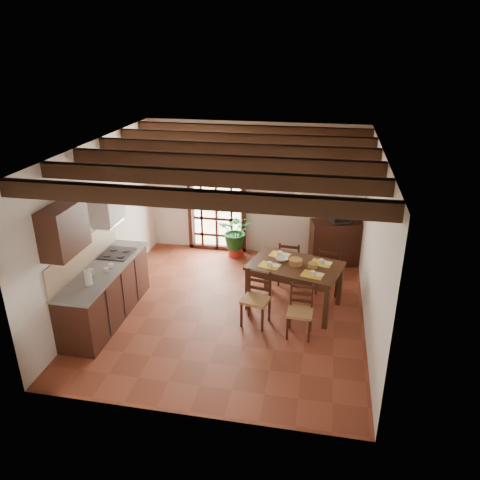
% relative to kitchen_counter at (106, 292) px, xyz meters
% --- Properties ---
extents(ground_plane, '(5.00, 5.00, 0.00)m').
position_rel_kitchen_counter_xyz_m(ground_plane, '(1.96, 0.60, -0.47)').
color(ground_plane, brown).
extents(room_shell, '(4.52, 5.02, 2.81)m').
position_rel_kitchen_counter_xyz_m(room_shell, '(1.96, 0.60, 1.34)').
color(room_shell, silver).
rests_on(room_shell, ground_plane).
extents(ceiling_beams, '(4.50, 4.34, 0.20)m').
position_rel_kitchen_counter_xyz_m(ceiling_beams, '(1.96, 0.60, 2.22)').
color(ceiling_beams, black).
rests_on(ceiling_beams, room_shell).
extents(french_door, '(1.26, 0.11, 2.32)m').
position_rel_kitchen_counter_xyz_m(french_door, '(1.16, 3.05, 0.70)').
color(french_door, white).
rests_on(french_door, ground_plane).
extents(kitchen_counter, '(0.64, 2.25, 1.38)m').
position_rel_kitchen_counter_xyz_m(kitchen_counter, '(0.00, 0.00, 0.00)').
color(kitchen_counter, '#331810').
rests_on(kitchen_counter, ground_plane).
extents(upper_cabinet, '(0.35, 0.80, 0.70)m').
position_rel_kitchen_counter_xyz_m(upper_cabinet, '(-0.12, -0.70, 1.38)').
color(upper_cabinet, '#331810').
rests_on(upper_cabinet, room_shell).
extents(range_hood, '(0.38, 0.60, 0.54)m').
position_rel_kitchen_counter_xyz_m(range_hood, '(-0.09, 0.55, 1.26)').
color(range_hood, white).
rests_on(range_hood, room_shell).
extents(counter_items, '(0.50, 1.43, 0.25)m').
position_rel_kitchen_counter_xyz_m(counter_items, '(0.00, 0.09, 0.49)').
color(counter_items, black).
rests_on(counter_items, kitchen_counter).
extents(dining_table, '(1.69, 1.32, 0.81)m').
position_rel_kitchen_counter_xyz_m(dining_table, '(3.02, 0.92, 0.23)').
color(dining_table, '#392012').
rests_on(dining_table, ground_plane).
extents(chair_near_left, '(0.49, 0.47, 0.90)m').
position_rel_kitchen_counter_xyz_m(chair_near_left, '(2.46, 0.28, -0.19)').
color(chair_near_left, '#A67A46').
rests_on(chair_near_left, ground_plane).
extents(chair_near_right, '(0.40, 0.38, 0.84)m').
position_rel_kitchen_counter_xyz_m(chair_near_right, '(3.17, 0.09, -0.21)').
color(chair_near_right, '#A67A46').
rests_on(chair_near_right, ground_plane).
extents(chair_far_left, '(0.42, 0.41, 0.87)m').
position_rel_kitchen_counter_xyz_m(chair_far_left, '(2.86, 1.76, -0.20)').
color(chair_far_left, '#A67A46').
rests_on(chair_far_left, ground_plane).
extents(chair_far_right, '(0.47, 0.45, 0.90)m').
position_rel_kitchen_counter_xyz_m(chair_far_right, '(3.58, 1.57, -0.19)').
color(chair_far_right, '#A67A46').
rests_on(chair_far_right, ground_plane).
extents(table_setting, '(1.09, 0.73, 0.10)m').
position_rel_kitchen_counter_xyz_m(table_setting, '(3.02, 0.92, 0.43)').
color(table_setting, gold).
rests_on(table_setting, dining_table).
extents(table_bowl, '(0.26, 0.26, 0.05)m').
position_rel_kitchen_counter_xyz_m(table_bowl, '(2.77, 1.05, 0.36)').
color(table_bowl, white).
rests_on(table_bowl, dining_table).
extents(sideboard, '(1.16, 0.73, 0.92)m').
position_rel_kitchen_counter_xyz_m(sideboard, '(3.73, 2.83, -0.02)').
color(sideboard, '#331810').
rests_on(sideboard, ground_plane).
extents(crt_tv, '(0.52, 0.51, 0.35)m').
position_rel_kitchen_counter_xyz_m(crt_tv, '(3.73, 2.82, 0.63)').
color(crt_tv, black).
rests_on(crt_tv, sideboard).
extents(fuse_box, '(0.25, 0.03, 0.32)m').
position_rel_kitchen_counter_xyz_m(fuse_box, '(3.46, 3.08, 1.28)').
color(fuse_box, white).
rests_on(fuse_box, room_shell).
extents(plant_pot, '(0.35, 0.35, 0.22)m').
position_rel_kitchen_counter_xyz_m(plant_pot, '(1.63, 2.78, -0.36)').
color(plant_pot, maroon).
rests_on(plant_pot, ground_plane).
extents(potted_plant, '(1.91, 1.66, 2.04)m').
position_rel_kitchen_counter_xyz_m(potted_plant, '(1.63, 2.78, 0.10)').
color(potted_plant, '#144C19').
rests_on(potted_plant, ground_plane).
extents(wall_shelf, '(0.20, 0.42, 0.20)m').
position_rel_kitchen_counter_xyz_m(wall_shelf, '(4.10, 2.20, 1.04)').
color(wall_shelf, '#331810').
rests_on(wall_shelf, room_shell).
extents(shelf_vase, '(0.15, 0.15, 0.15)m').
position_rel_kitchen_counter_xyz_m(shelf_vase, '(4.10, 2.20, 1.18)').
color(shelf_vase, '#B2BFB2').
rests_on(shelf_vase, wall_shelf).
extents(shelf_flowers, '(0.14, 0.14, 0.36)m').
position_rel_kitchen_counter_xyz_m(shelf_flowers, '(4.10, 2.20, 1.38)').
color(shelf_flowers, gold).
rests_on(shelf_flowers, shelf_vase).
extents(framed_picture, '(0.03, 0.32, 0.32)m').
position_rel_kitchen_counter_xyz_m(framed_picture, '(4.18, 2.20, 1.58)').
color(framed_picture, brown).
rests_on(framed_picture, room_shell).
extents(pendant_lamp, '(0.36, 0.36, 0.84)m').
position_rel_kitchen_counter_xyz_m(pendant_lamp, '(3.02, 1.02, 1.60)').
color(pendant_lamp, black).
rests_on(pendant_lamp, room_shell).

